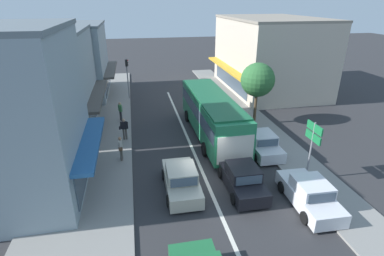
# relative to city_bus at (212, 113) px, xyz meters

# --- Properties ---
(ground_plane) EXTENTS (140.00, 140.00, 0.00)m
(ground_plane) POSITION_rel_city_bus_xyz_m (-1.85, -5.63, -1.88)
(ground_plane) COLOR #2D2D30
(lane_centre_line) EXTENTS (0.20, 28.00, 0.01)m
(lane_centre_line) POSITION_rel_city_bus_xyz_m (-1.85, -1.63, -1.88)
(lane_centre_line) COLOR silver
(lane_centre_line) RESTS_ON ground
(sidewalk_left) EXTENTS (5.20, 44.00, 0.14)m
(sidewalk_left) POSITION_rel_city_bus_xyz_m (-8.65, 0.37, -1.81)
(sidewalk_left) COLOR gray
(sidewalk_left) RESTS_ON ground
(kerb_right) EXTENTS (2.80, 44.00, 0.12)m
(kerb_right) POSITION_rel_city_bus_xyz_m (4.35, 0.37, -1.82)
(kerb_right) COLOR gray
(kerb_right) RESTS_ON ground
(shopfront_corner_near) EXTENTS (8.05, 7.46, 8.73)m
(shopfront_corner_near) POSITION_rel_city_bus_xyz_m (-12.03, -5.13, 2.48)
(shopfront_corner_near) COLOR #84939E
(shopfront_corner_near) RESTS_ON ground
(shopfront_mid_block) EXTENTS (7.26, 9.49, 7.73)m
(shopfront_mid_block) POSITION_rel_city_bus_xyz_m (-12.03, 3.74, 1.98)
(shopfront_mid_block) COLOR #84939E
(shopfront_mid_block) RESTS_ON ground
(shopfront_far_end) EXTENTS (8.40, 8.98, 7.51)m
(shopfront_far_end) POSITION_rel_city_bus_xyz_m (-12.03, 13.12, 1.87)
(shopfront_far_end) COLOR #84939E
(shopfront_far_end) RESTS_ON ground
(building_right_far) EXTENTS (9.97, 13.51, 7.95)m
(building_right_far) POSITION_rel_city_bus_xyz_m (9.63, 11.49, 2.09)
(building_right_far) COLOR beige
(building_right_far) RESTS_ON ground
(city_bus) EXTENTS (2.81, 10.87, 3.23)m
(city_bus) POSITION_rel_city_bus_xyz_m (0.00, 0.00, 0.00)
(city_bus) COLOR #237A4C
(city_bus) RESTS_ON ground
(sedan_queue_far_back) EXTENTS (1.94, 4.22, 1.47)m
(sedan_queue_far_back) POSITION_rel_city_bus_xyz_m (-0.11, -7.09, -1.22)
(sedan_queue_far_back) COLOR black
(sedan_queue_far_back) RESTS_ON ground
(sedan_adjacent_lane_lead) EXTENTS (1.95, 4.23, 1.47)m
(sedan_adjacent_lane_lead) POSITION_rel_city_bus_xyz_m (-3.41, -6.62, -1.22)
(sedan_adjacent_lane_lead) COLOR #B7B29E
(sedan_adjacent_lane_lead) RESTS_ON ground
(parked_sedan_kerb_front) EXTENTS (2.00, 4.26, 1.47)m
(parked_sedan_kerb_front) POSITION_rel_city_bus_xyz_m (2.73, -9.15, -1.22)
(parked_sedan_kerb_front) COLOR silver
(parked_sedan_kerb_front) RESTS_ON ground
(parked_sedan_kerb_second) EXTENTS (1.96, 4.23, 1.47)m
(parked_sedan_kerb_second) POSITION_rel_city_bus_xyz_m (2.68, -3.22, -1.22)
(parked_sedan_kerb_second) COLOR silver
(parked_sedan_kerb_second) RESTS_ON ground
(traffic_light_downstreet) EXTENTS (0.33, 0.24, 4.20)m
(traffic_light_downstreet) POSITION_rel_city_bus_xyz_m (-6.12, 10.47, 0.97)
(traffic_light_downstreet) COLOR gray
(traffic_light_downstreet) RESTS_ON ground
(directional_road_sign) EXTENTS (0.10, 1.40, 3.60)m
(directional_road_sign) POSITION_rel_city_bus_xyz_m (3.91, -6.97, 0.82)
(directional_road_sign) COLOR gray
(directional_road_sign) RESTS_ON ground
(street_tree_right) EXTENTS (2.71, 2.71, 5.17)m
(street_tree_right) POSITION_rel_city_bus_xyz_m (4.15, 1.62, 1.91)
(street_tree_right) COLOR brown
(street_tree_right) RESTS_ON ground
(pedestrian_with_handbag_near) EXTENTS (0.25, 0.65, 1.63)m
(pedestrian_with_handbag_near) POSITION_rel_city_bus_xyz_m (-6.69, -2.76, -0.81)
(pedestrian_with_handbag_near) COLOR #4C4742
(pedestrian_with_handbag_near) RESTS_ON sidewalk_left
(pedestrian_browsing_midblock) EXTENTS (0.66, 0.32, 1.63)m
(pedestrian_browsing_midblock) POSITION_rel_city_bus_xyz_m (-6.49, 0.39, -0.81)
(pedestrian_browsing_midblock) COLOR #4C4742
(pedestrian_browsing_midblock) RESTS_ON sidewalk_left
(pedestrian_far_walker) EXTENTS (0.35, 0.53, 1.63)m
(pedestrian_far_walker) POSITION_rel_city_bus_xyz_m (-6.85, 4.29, -0.81)
(pedestrian_far_walker) COLOR #333338
(pedestrian_far_walker) RESTS_ON sidewalk_left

